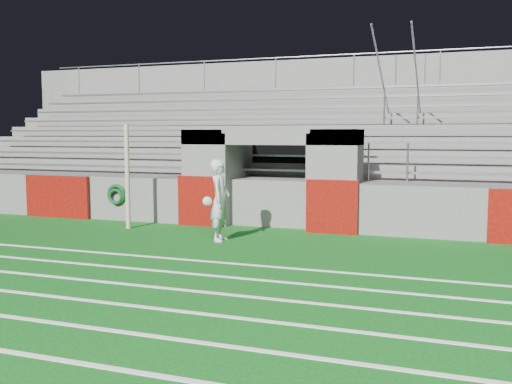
% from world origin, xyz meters
% --- Properties ---
extents(ground, '(90.00, 90.00, 0.00)m').
position_xyz_m(ground, '(0.00, 0.00, 0.00)').
color(ground, '#0C4D13').
rests_on(ground, ground).
extents(field_post, '(0.12, 0.12, 2.74)m').
position_xyz_m(field_post, '(-3.43, 1.92, 1.37)').
color(field_post, '#BBAA8B').
rests_on(field_post, ground).
extents(field_markings, '(28.00, 8.09, 0.01)m').
position_xyz_m(field_markings, '(0.00, -5.00, 0.01)').
color(field_markings, white).
rests_on(field_markings, ground).
extents(stadium_structure, '(26.00, 8.48, 5.42)m').
position_xyz_m(stadium_structure, '(0.00, 7.97, 1.49)').
color(stadium_structure, '#5C5957').
rests_on(stadium_structure, ground).
extents(goalkeeper_with_ball, '(0.62, 0.76, 1.90)m').
position_xyz_m(goalkeeper_with_ball, '(-0.45, 1.12, 0.95)').
color(goalkeeper_with_ball, silver).
rests_on(goalkeeper_with_ball, ground).
extents(hose_coil, '(0.60, 0.15, 0.60)m').
position_xyz_m(hose_coil, '(-4.46, 2.93, 0.74)').
color(hose_coil, '#0D4219').
rests_on(hose_coil, ground).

